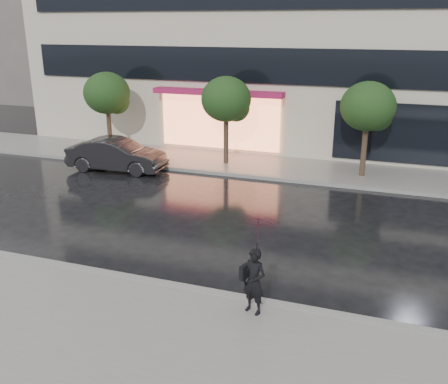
% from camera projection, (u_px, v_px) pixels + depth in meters
% --- Properties ---
extents(ground, '(120.00, 120.00, 0.00)m').
position_uv_depth(ground, '(209.00, 274.00, 12.85)').
color(ground, black).
rests_on(ground, ground).
extents(sidewalk_near, '(60.00, 4.50, 0.12)m').
position_uv_depth(sidewalk_near, '(150.00, 345.00, 9.93)').
color(sidewalk_near, slate).
rests_on(sidewalk_near, ground).
extents(sidewalk_far, '(60.00, 3.50, 0.12)m').
position_uv_depth(sidewalk_far, '(292.00, 169.00, 21.99)').
color(sidewalk_far, slate).
rests_on(sidewalk_far, ground).
extents(curb_near, '(60.00, 0.25, 0.14)m').
position_uv_depth(curb_near, '(194.00, 290.00, 11.94)').
color(curb_near, gray).
rests_on(curb_near, ground).
extents(curb_far, '(60.00, 0.25, 0.14)m').
position_uv_depth(curb_far, '(283.00, 179.00, 20.42)').
color(curb_far, gray).
rests_on(curb_far, ground).
extents(bg_building_left, '(14.00, 10.00, 12.00)m').
position_uv_depth(bg_building_left, '(13.00, 25.00, 42.96)').
color(bg_building_left, '#59544F').
rests_on(bg_building_left, ground).
extents(tree_far_west, '(2.20, 2.20, 3.99)m').
position_uv_depth(tree_far_west, '(108.00, 95.00, 23.69)').
color(tree_far_west, '#33261C').
rests_on(tree_far_west, ground).
extents(tree_mid_west, '(2.20, 2.20, 3.99)m').
position_uv_depth(tree_mid_west, '(228.00, 101.00, 21.80)').
color(tree_mid_west, '#33261C').
rests_on(tree_mid_west, ground).
extents(tree_mid_east, '(2.20, 2.20, 3.99)m').
position_uv_depth(tree_mid_east, '(369.00, 108.00, 19.92)').
color(tree_mid_east, '#33261C').
rests_on(tree_mid_east, ground).
extents(parked_car, '(4.39, 1.75, 1.42)m').
position_uv_depth(parked_car, '(117.00, 155.00, 21.68)').
color(parked_car, black).
rests_on(parked_car, ground).
extents(pedestrian_with_umbrella, '(1.25, 1.26, 2.25)m').
position_uv_depth(pedestrian_with_umbrella, '(256.00, 249.00, 10.45)').
color(pedestrian_with_umbrella, black).
rests_on(pedestrian_with_umbrella, sidewalk_near).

